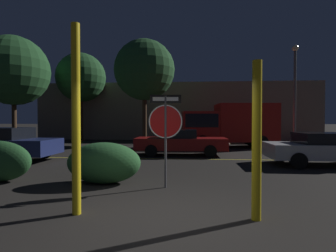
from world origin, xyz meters
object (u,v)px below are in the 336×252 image
at_px(passing_car_1, 2,144).
at_px(tree_2, 81,78).
at_px(delivery_truck, 227,124).
at_px(street_lamp, 295,85).
at_px(passing_car_3, 324,148).
at_px(passing_car_2, 180,142).
at_px(tree_1, 14,71).
at_px(stop_sign, 166,122).
at_px(yellow_pole_left, 76,119).
at_px(hedge_bush_1, 104,163).
at_px(yellow_pole_right, 257,141).
at_px(tree_0, 144,70).

relative_size(passing_car_1, tree_2, 0.63).
distance_m(delivery_truck, street_lamp, 4.94).
bearing_deg(passing_car_3, passing_car_2, -113.97).
xyz_separation_m(passing_car_3, tree_1, (-17.93, 7.45, 4.70)).
bearing_deg(passing_car_2, delivery_truck, 145.20).
xyz_separation_m(stop_sign, yellow_pole_left, (-1.50, -2.07, 0.07)).
xyz_separation_m(hedge_bush_1, passing_car_2, (1.96, 6.17, 0.10)).
xyz_separation_m(yellow_pole_left, tree_2, (-7.33, 17.76, 3.76)).
xyz_separation_m(yellow_pole_right, passing_car_2, (-1.59, 8.61, -0.74)).
distance_m(stop_sign, tree_0, 13.13).
height_order(yellow_pole_left, yellow_pole_right, yellow_pole_left).
bearing_deg(yellow_pole_left, tree_0, 94.44).
bearing_deg(delivery_truck, tree_1, 84.23).
height_order(street_lamp, tree_1, tree_1).
distance_m(passing_car_1, passing_car_2, 8.11).
xyz_separation_m(stop_sign, tree_2, (-8.83, 15.68, 3.83)).
bearing_deg(tree_1, passing_car_2, -21.49).
relative_size(yellow_pole_left, passing_car_3, 0.80).
distance_m(passing_car_3, street_lamp, 7.77).
bearing_deg(tree_2, street_lamp, -17.04).
bearing_deg(passing_car_2, tree_1, -111.81).
bearing_deg(tree_2, passing_car_3, -38.73).
relative_size(stop_sign, passing_car_3, 0.55).
relative_size(yellow_pole_left, tree_2, 0.46).
distance_m(passing_car_2, passing_car_3, 6.28).
relative_size(yellow_pole_right, tree_2, 0.37).
relative_size(stop_sign, passing_car_1, 0.50).
bearing_deg(hedge_bush_1, yellow_pole_right, -34.53).
relative_size(yellow_pole_left, street_lamp, 0.54).
relative_size(tree_0, tree_1, 0.98).
relative_size(delivery_truck, tree_1, 0.79).
height_order(delivery_truck, tree_1, tree_1).
relative_size(passing_car_2, tree_0, 0.61).
bearing_deg(passing_car_2, street_lamp, 119.64).
bearing_deg(yellow_pole_right, passing_car_3, 55.49).
bearing_deg(hedge_bush_1, passing_car_3, 24.75).
bearing_deg(yellow_pole_left, stop_sign, 54.14).
xyz_separation_m(yellow_pole_left, street_lamp, (8.96, 12.76, 2.27)).
relative_size(delivery_truck, tree_2, 0.81).
distance_m(passing_car_3, tree_2, 19.50).
bearing_deg(stop_sign, yellow_pole_left, -132.30).
height_order(stop_sign, yellow_pole_left, yellow_pole_left).
relative_size(yellow_pole_right, street_lamp, 0.42).
distance_m(delivery_truck, tree_0, 7.16).
bearing_deg(hedge_bush_1, stop_sign, -10.91).
distance_m(passing_car_1, tree_2, 12.73).
bearing_deg(yellow_pole_left, passing_car_2, 78.79).
relative_size(stop_sign, tree_2, 0.32).
distance_m(yellow_pole_right, street_lamp, 14.24).
bearing_deg(tree_0, passing_car_2, -64.12).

